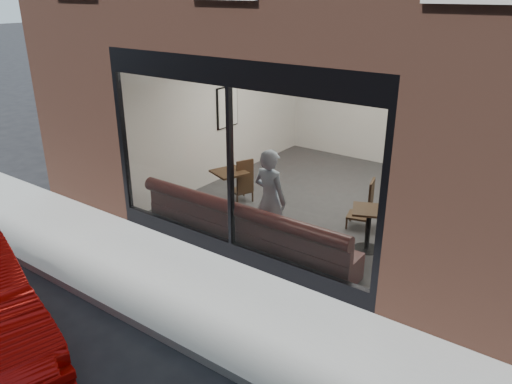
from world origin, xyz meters
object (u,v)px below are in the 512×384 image
Objects in this scene: banquette at (247,237)px; cafe_chair_left at (241,190)px; cafe_chair_right at (359,216)px; cafe_table_right at (370,210)px; cafe_table_left at (229,172)px; person at (270,199)px.

banquette reaches higher than cafe_chair_left.
cafe_chair_right is at bearing -150.42° from cafe_chair_left.
cafe_chair_left is at bearing 172.10° from cafe_table_right.
cafe_table_right is at bearing 34.91° from banquette.
cafe_table_right reaches higher than cafe_chair_right.
banquette is 2.08m from cafe_table_right.
cafe_table_left is 1.60× the size of cafe_chair_left.
person is 3.16× the size of cafe_table_right.
person is at bearing 164.44° from cafe_chair_left.
cafe_table_left is at bearing 178.80° from cafe_table_right.
cafe_table_left is 1.10× the size of cafe_table_right.
cafe_chair_left is 0.94× the size of cafe_chair_right.
person is at bearing -149.19° from cafe_table_right.
cafe_chair_right is (-0.49, 0.71, -0.50)m from cafe_table_right.
cafe_table_left is 2.63m from cafe_chair_right.
cafe_chair_left is at bearing 130.44° from banquette.
cafe_table_right is 1.37× the size of cafe_chair_right.
cafe_table_left is (-1.34, 1.22, 0.52)m from banquette.
cafe_chair_right is (1.16, 1.86, 0.01)m from banquette.
cafe_table_left is 0.61m from cafe_chair_left.
cafe_table_left reaches higher than cafe_table_right.
cafe_table_left is (-1.59, 0.90, -0.13)m from person.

